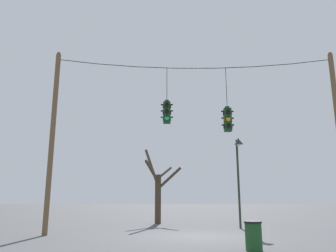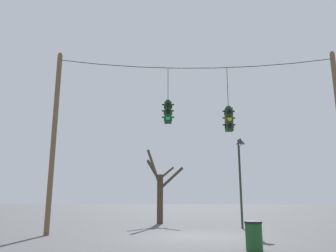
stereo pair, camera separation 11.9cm
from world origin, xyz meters
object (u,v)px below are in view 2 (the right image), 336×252
traffic_light_over_intersection (229,119)px  street_lamp (240,161)px  utility_pole_left (54,139)px  bare_tree (160,189)px  traffic_light_near_right_pole (168,112)px  trash_bin (254,236)px

traffic_light_over_intersection → street_lamp: (1.13, 3.24, -1.59)m
utility_pole_left → bare_tree: size_ratio=1.72×
traffic_light_over_intersection → street_lamp: bearing=70.8°
street_lamp → bare_tree: bare_tree is taller
traffic_light_near_right_pole → bare_tree: (-0.61, 7.16, -3.36)m
utility_pole_left → traffic_light_over_intersection: (8.23, -0.00, 0.92)m
utility_pole_left → traffic_light_near_right_pole: size_ratio=3.13×
traffic_light_near_right_pole → bare_tree: 7.94m
traffic_light_near_right_pole → traffic_light_over_intersection: traffic_light_over_intersection is taller
bare_tree → utility_pole_left: bearing=-123.6°
utility_pole_left → traffic_light_near_right_pole: (5.36, -0.00, 1.27)m
traffic_light_over_intersection → street_lamp: 3.78m
traffic_light_over_intersection → trash_bin: traffic_light_over_intersection is taller
street_lamp → bare_tree: size_ratio=0.97×
street_lamp → bare_tree: bearing=139.5°
trash_bin → bare_tree: bearing=106.1°
utility_pole_left → traffic_light_near_right_pole: bearing=-0.0°
traffic_light_over_intersection → trash_bin: size_ratio=3.60×
utility_pole_left → bare_tree: 8.85m
street_lamp → trash_bin: bearing=-99.6°
utility_pole_left → trash_bin: bearing=-28.3°
street_lamp → traffic_light_near_right_pole: bearing=-141.0°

